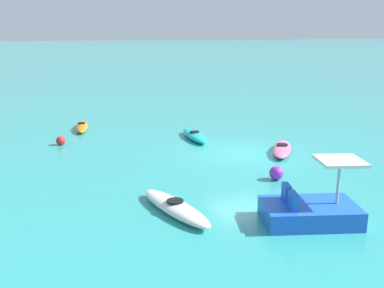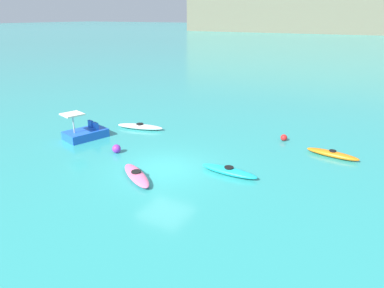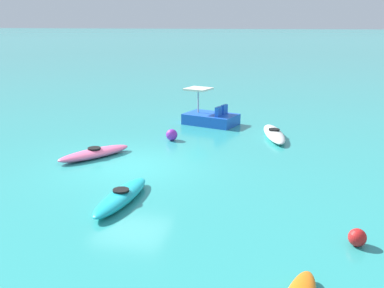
{
  "view_description": "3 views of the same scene",
  "coord_description": "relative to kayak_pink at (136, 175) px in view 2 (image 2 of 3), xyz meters",
  "views": [
    {
      "loc": [
        -15.53,
        8.12,
        4.76
      ],
      "look_at": [
        0.61,
        1.98,
        0.42
      ],
      "focal_mm": 41.19,
      "sensor_mm": 36.0,
      "label": 1
    },
    {
      "loc": [
        8.74,
        -13.07,
        7.09
      ],
      "look_at": [
        0.49,
        1.91,
        0.76
      ],
      "focal_mm": 32.73,
      "sensor_mm": 36.0,
      "label": 2
    },
    {
      "loc": [
        13.17,
        5.36,
        4.7
      ],
      "look_at": [
        -1.28,
        1.88,
        0.52
      ],
      "focal_mm": 40.71,
      "sensor_mm": 36.0,
      "label": 3
    }
  ],
  "objects": [
    {
      "name": "ground_plane",
      "position": [
        0.53,
        1.54,
        -0.16
      ],
      "size": [
        600.0,
        600.0,
        0.0
      ],
      "primitive_type": "plane",
      "color": "teal"
    },
    {
      "name": "headland_cliff",
      "position": [
        -24.08,
        157.92,
        12.2
      ],
      "size": [
        103.87,
        39.3,
        24.72
      ],
      "primitive_type": "cube",
      "rotation": [
        0.0,
        0.0,
        0.0
      ],
      "color": "#6B6651",
      "rests_on": "ground_plane"
    },
    {
      "name": "kayak_pink",
      "position": [
        0.0,
        0.0,
        0.0
      ],
      "size": [
        2.73,
        2.18,
        0.37
      ],
      "color": "pink",
      "rests_on": "ground_plane"
    },
    {
      "name": "kayak_orange",
      "position": [
        7.49,
        7.12,
        -0.0
      ],
      "size": [
        2.79,
        0.99,
        0.37
      ],
      "color": "orange",
      "rests_on": "ground_plane"
    },
    {
      "name": "kayak_cyan",
      "position": [
        3.54,
        2.49,
        -0.0
      ],
      "size": [
        2.92,
        0.86,
        0.37
      ],
      "color": "#19B7C6",
      "rests_on": "ground_plane"
    },
    {
      "name": "kayak_white",
      "position": [
        -4.37,
        6.11,
        -0.0
      ],
      "size": [
        3.26,
        1.41,
        0.37
      ],
      "color": "white",
      "rests_on": "ground_plane"
    },
    {
      "name": "pedal_boat_blue",
      "position": [
        -6.17,
        3.02,
        0.17
      ],
      "size": [
        2.14,
        2.73,
        1.68
      ],
      "color": "blue",
      "rests_on": "ground_plane"
    },
    {
      "name": "buoy_red",
      "position": [
        4.57,
        8.39,
        0.03
      ],
      "size": [
        0.39,
        0.39,
        0.39
      ],
      "primitive_type": "sphere",
      "color": "red",
      "rests_on": "ground_plane"
    },
    {
      "name": "buoy_purple",
      "position": [
        -2.91,
        2.05,
        0.07
      ],
      "size": [
        0.47,
        0.47,
        0.47
      ],
      "primitive_type": "sphere",
      "color": "purple",
      "rests_on": "ground_plane"
    }
  ]
}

